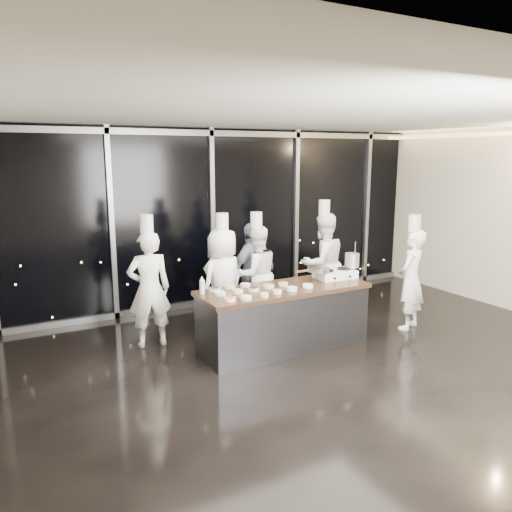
{
  "coord_description": "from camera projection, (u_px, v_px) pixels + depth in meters",
  "views": [
    {
      "loc": [
        -3.57,
        -4.88,
        2.73
      ],
      "look_at": [
        -0.29,
        1.2,
        1.32
      ],
      "focal_mm": 35.0,
      "sensor_mm": 36.0,
      "label": 1
    }
  ],
  "objects": [
    {
      "name": "stove",
      "position": [
        335.0,
        274.0,
        7.53
      ],
      "size": [
        0.61,
        0.41,
        0.14
      ],
      "rotation": [
        0.0,
        0.0,
        -0.06
      ],
      "color": "white",
      "rests_on": "demo_counter"
    },
    {
      "name": "stock_pot",
      "position": [
        352.0,
        260.0,
        7.62
      ],
      "size": [
        0.23,
        0.23,
        0.21
      ],
      "primitive_type": "cylinder",
      "rotation": [
        0.0,
        0.0,
        -0.06
      ],
      "color": "#AEAEB0",
      "rests_on": "stove"
    },
    {
      "name": "room_shell",
      "position": [
        336.0,
        195.0,
        6.05
      ],
      "size": [
        9.02,
        7.02,
        3.21
      ],
      "color": "beige",
      "rests_on": "ground"
    },
    {
      "name": "prep_bowls",
      "position": [
        254.0,
        290.0,
        6.77
      ],
      "size": [
        1.4,
        0.72,
        0.05
      ],
      "color": "silver",
      "rests_on": "demo_counter"
    },
    {
      "name": "ground",
      "position": [
        320.0,
        371.0,
        6.42
      ],
      "size": [
        9.0,
        9.0,
        0.0
      ],
      "primitive_type": "plane",
      "color": "black",
      "rests_on": "ground"
    },
    {
      "name": "window_wall",
      "position": [
        212.0,
        218.0,
        9.06
      ],
      "size": [
        8.9,
        0.11,
        3.2
      ],
      "color": "black",
      "rests_on": "ground"
    },
    {
      "name": "chef_side",
      "position": [
        411.0,
        278.0,
        7.85
      ],
      "size": [
        0.69,
        0.59,
        1.83
      ],
      "rotation": [
        0.0,
        0.0,
        3.57
      ],
      "color": "white",
      "rests_on": "ground"
    },
    {
      "name": "demo_counter",
      "position": [
        284.0,
        318.0,
        7.1
      ],
      "size": [
        2.46,
        0.86,
        0.9
      ],
      "color": "#353439",
      "rests_on": "ground"
    },
    {
      "name": "chef_center",
      "position": [
        256.0,
        274.0,
        8.2
      ],
      "size": [
        0.81,
        0.65,
        1.83
      ],
      "rotation": [
        0.0,
        0.0,
        3.09
      ],
      "color": "white",
      "rests_on": "ground"
    },
    {
      "name": "chef_right",
      "position": [
        323.0,
        263.0,
        8.67
      ],
      "size": [
        0.85,
        0.67,
        1.98
      ],
      "rotation": [
        0.0,
        0.0,
        3.14
      ],
      "color": "white",
      "rests_on": "ground"
    },
    {
      "name": "chef_left",
      "position": [
        223.0,
        281.0,
        7.61
      ],
      "size": [
        0.94,
        0.78,
        1.88
      ],
      "rotation": [
        0.0,
        0.0,
        3.5
      ],
      "color": "white",
      "rests_on": "ground"
    },
    {
      "name": "guest",
      "position": [
        253.0,
        271.0,
        8.3
      ],
      "size": [
        1.04,
        0.7,
        1.65
      ],
      "rotation": [
        0.0,
        0.0,
        3.48
      ],
      "color": "#15193A",
      "rests_on": "ground"
    },
    {
      "name": "chef_far_left",
      "position": [
        149.0,
        288.0,
        7.13
      ],
      "size": [
        0.65,
        0.46,
        1.91
      ],
      "rotation": [
        0.0,
        0.0,
        3.05
      ],
      "color": "white",
      "rests_on": "ground"
    },
    {
      "name": "squeeze_bottle",
      "position": [
        202.0,
        285.0,
        6.66
      ],
      "size": [
        0.07,
        0.07,
        0.24
      ],
      "color": "silver",
      "rests_on": "demo_counter"
    },
    {
      "name": "frying_pan",
      "position": [
        318.0,
        269.0,
        7.36
      ],
      "size": [
        0.58,
        0.35,
        0.05
      ],
      "rotation": [
        0.0,
        0.0,
        -0.06
      ],
      "color": "gray",
      "rests_on": "stove"
    }
  ]
}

